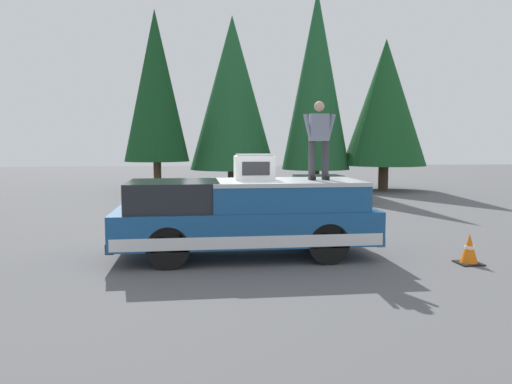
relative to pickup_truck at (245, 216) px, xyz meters
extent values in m
plane|color=#565659|center=(0.36, 0.25, -0.87)|extent=(90.00, 90.00, 0.00)
cube|color=navy|center=(0.00, 0.01, -0.17)|extent=(2.00, 5.50, 0.70)
cube|color=silver|center=(0.00, 0.01, -0.37)|extent=(2.01, 5.39, 0.24)
cube|color=black|center=(0.00, 1.52, 0.48)|extent=(1.84, 1.87, 0.60)
cube|color=navy|center=(0.00, -0.87, 0.44)|extent=(1.92, 3.19, 0.52)
cube|color=#B7BABF|center=(0.00, -0.87, 0.74)|extent=(1.94, 3.19, 0.08)
cube|color=#232326|center=(0.00, 2.70, -0.44)|extent=(1.96, 0.16, 0.20)
cube|color=#B2B5BA|center=(0.00, -2.68, -0.44)|extent=(1.96, 0.16, 0.20)
cylinder|color=black|center=(-0.85, 1.60, -0.45)|extent=(0.30, 0.84, 0.84)
cylinder|color=black|center=(0.85, 1.60, -0.45)|extent=(0.30, 0.84, 0.84)
cylinder|color=black|center=(-0.85, -1.59, -0.45)|extent=(0.30, 0.84, 0.84)
cylinder|color=black|center=(0.85, -1.59, -0.45)|extent=(0.30, 0.84, 0.84)
cube|color=silver|center=(0.18, -0.21, 1.04)|extent=(0.64, 0.84, 0.52)
cube|color=#2D2D30|center=(-0.14, -0.21, 1.04)|extent=(0.01, 0.59, 0.29)
cube|color=#99999E|center=(0.18, -0.21, 1.32)|extent=(0.58, 0.76, 0.04)
cylinder|color=#333338|center=(-0.02, -1.74, 1.20)|extent=(0.15, 0.15, 0.84)
cube|color=black|center=(-0.06, -1.74, 0.82)|extent=(0.26, 0.11, 0.08)
cylinder|color=#333338|center=(-0.02, -1.44, 1.20)|extent=(0.15, 0.15, 0.84)
cube|color=black|center=(-0.06, -1.44, 0.82)|extent=(0.26, 0.11, 0.08)
cube|color=gray|center=(-0.02, -1.59, 1.91)|extent=(0.24, 0.40, 0.58)
sphere|color=tan|center=(-0.02, -1.59, 2.36)|extent=(0.22, 0.22, 0.22)
cylinder|color=gray|center=(-0.05, -1.84, 1.91)|extent=(0.09, 0.23, 0.58)
cylinder|color=gray|center=(-0.05, -1.35, 1.91)|extent=(0.09, 0.23, 0.58)
cube|color=maroon|center=(9.21, -3.88, -0.38)|extent=(1.64, 4.10, 0.50)
cube|color=#282D38|center=(9.21, -3.98, 0.08)|extent=(1.31, 1.89, 0.42)
cylinder|color=black|center=(8.49, -2.61, -0.56)|extent=(0.20, 0.62, 0.62)
cylinder|color=black|center=(9.93, -2.61, -0.56)|extent=(0.20, 0.62, 0.62)
cylinder|color=black|center=(8.49, -5.16, -0.56)|extent=(0.20, 0.62, 0.62)
cylinder|color=black|center=(9.93, -5.16, -0.56)|extent=(0.20, 0.62, 0.62)
cube|color=black|center=(-1.23, -4.43, -0.86)|extent=(0.47, 0.47, 0.03)
cone|color=orange|center=(-1.23, -4.43, -0.56)|extent=(0.36, 0.36, 0.62)
cylinder|color=white|center=(-1.23, -4.43, -0.53)|extent=(0.19, 0.19, 0.06)
cylinder|color=#4C3826|center=(14.55, -8.96, -0.22)|extent=(0.52, 0.52, 1.31)
cone|color=#194C23|center=(14.55, -8.96, 3.75)|extent=(4.37, 4.37, 6.62)
cylinder|color=#4C3826|center=(15.09, -5.37, -0.32)|extent=(0.43, 0.43, 1.11)
cone|color=#1E562D|center=(15.09, -5.37, 4.92)|extent=(3.60, 3.60, 9.38)
cylinder|color=#4C3826|center=(16.38, -1.02, -0.34)|extent=(0.56, 0.56, 1.07)
cone|color=#1E562D|center=(16.38, -1.02, 4.33)|extent=(4.65, 4.65, 8.27)
cylinder|color=#4C3826|center=(14.95, 2.97, -0.09)|extent=(0.39, 0.39, 1.57)
cone|color=#14421E|center=(14.95, 2.97, 4.49)|extent=(3.26, 3.26, 7.59)
camera|label=1|loc=(-10.24, 1.07, 1.53)|focal=33.94mm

